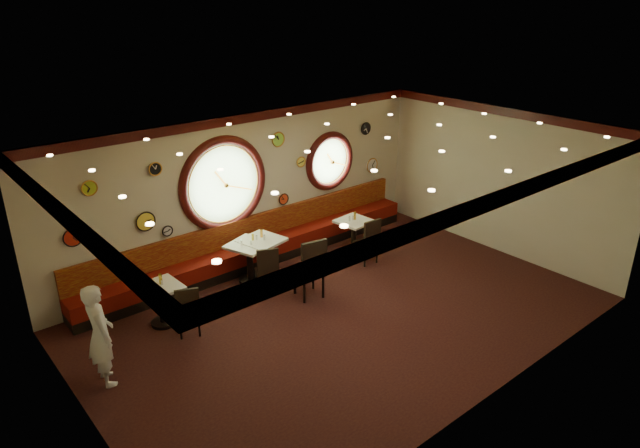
{
  "coord_description": "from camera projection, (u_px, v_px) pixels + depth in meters",
  "views": [
    {
      "loc": [
        -6.05,
        -6.55,
        5.49
      ],
      "look_at": [
        0.09,
        0.8,
        1.5
      ],
      "focal_mm": 32.0,
      "sensor_mm": 36.0,
      "label": 1
    }
  ],
  "objects": [
    {
      "name": "floor",
      "position": [
        344.0,
        314.0,
        10.34
      ],
      "size": [
        9.0,
        6.0,
        0.0
      ],
      "primitive_type": "cube",
      "color": "black",
      "rests_on": "ground"
    },
    {
      "name": "ceiling",
      "position": [
        348.0,
        142.0,
        9.11
      ],
      "size": [
        9.0,
        6.0,
        0.02
      ],
      "primitive_type": "cube",
      "color": "gold",
      "rests_on": "wall_back"
    },
    {
      "name": "wall_back",
      "position": [
        249.0,
        189.0,
        11.85
      ],
      "size": [
        9.0,
        0.02,
        3.2
      ],
      "primitive_type": "cube",
      "color": "beige",
      "rests_on": "floor"
    },
    {
      "name": "wall_front",
      "position": [
        497.0,
        303.0,
        7.6
      ],
      "size": [
        9.0,
        0.02,
        3.2
      ],
      "primitive_type": "cube",
      "color": "beige",
      "rests_on": "floor"
    },
    {
      "name": "wall_left",
      "position": [
        77.0,
        327.0,
        7.06
      ],
      "size": [
        0.02,
        6.0,
        3.2
      ],
      "primitive_type": "cube",
      "color": "beige",
      "rests_on": "floor"
    },
    {
      "name": "wall_right",
      "position": [
        499.0,
        181.0,
        12.38
      ],
      "size": [
        0.02,
        6.0,
        3.2
      ],
      "primitive_type": "cube",
      "color": "beige",
      "rests_on": "floor"
    },
    {
      "name": "molding_back",
      "position": [
        247.0,
        118.0,
        11.23
      ],
      "size": [
        9.0,
        0.1,
        0.18
      ],
      "primitive_type": "cube",
      "color": "#360A09",
      "rests_on": "wall_back"
    },
    {
      "name": "molding_front",
      "position": [
        508.0,
        195.0,
        7.05
      ],
      "size": [
        9.0,
        0.1,
        0.18
      ],
      "primitive_type": "cube",
      "color": "#360A09",
      "rests_on": "wall_back"
    },
    {
      "name": "molding_left",
      "position": [
        60.0,
        213.0,
        6.51
      ],
      "size": [
        0.1,
        6.0,
        0.18
      ],
      "primitive_type": "cube",
      "color": "#360A09",
      "rests_on": "wall_back"
    },
    {
      "name": "molding_right",
      "position": [
        506.0,
        112.0,
        11.77
      ],
      "size": [
        0.1,
        6.0,
        0.18
      ],
      "primitive_type": "cube",
      "color": "#360A09",
      "rests_on": "wall_back"
    },
    {
      "name": "banquette_base",
      "position": [
        259.0,
        259.0,
        12.23
      ],
      "size": [
        8.0,
        0.55,
        0.2
      ],
      "primitive_type": "cube",
      "color": "black",
      "rests_on": "floor"
    },
    {
      "name": "banquette_seat",
      "position": [
        259.0,
        248.0,
        12.13
      ],
      "size": [
        8.0,
        0.55,
        0.3
      ],
      "primitive_type": "cube",
      "color": "#5C0C07",
      "rests_on": "banquette_base"
    },
    {
      "name": "banquette_back",
      "position": [
        252.0,
        228.0,
        12.13
      ],
      "size": [
        8.0,
        0.1,
        0.55
      ],
      "primitive_type": "cube",
      "color": "#620708",
      "rests_on": "wall_back"
    },
    {
      "name": "porthole_left_glass",
      "position": [
        223.0,
        184.0,
        11.39
      ],
      "size": [
        1.66,
        0.02,
        1.66
      ],
      "primitive_type": "cylinder",
      "rotation": [
        1.57,
        0.0,
        0.0
      ],
      "color": "#96C777",
      "rests_on": "wall_back"
    },
    {
      "name": "porthole_left_frame",
      "position": [
        224.0,
        184.0,
        11.38
      ],
      "size": [
        1.98,
        0.18,
        1.98
      ],
      "primitive_type": "torus",
      "rotation": [
        1.57,
        0.0,
        0.0
      ],
      "color": "#360A09",
      "rests_on": "wall_back"
    },
    {
      "name": "porthole_left_ring",
      "position": [
        224.0,
        185.0,
        11.36
      ],
      "size": [
        1.61,
        0.03,
        1.61
      ],
      "primitive_type": "torus",
      "rotation": [
        1.57,
        0.0,
        0.0
      ],
      "color": "gold",
      "rests_on": "wall_back"
    },
    {
      "name": "porthole_right_glass",
      "position": [
        329.0,
        161.0,
        13.07
      ],
      "size": [
        1.1,
        0.02,
        1.1
      ],
      "primitive_type": "cylinder",
      "rotation": [
        1.57,
        0.0,
        0.0
      ],
      "color": "#96C777",
      "rests_on": "wall_back"
    },
    {
      "name": "porthole_right_frame",
      "position": [
        330.0,
        161.0,
        13.06
      ],
      "size": [
        1.38,
        0.18,
        1.38
      ],
      "primitive_type": "torus",
      "rotation": [
        1.57,
        0.0,
        0.0
      ],
      "color": "#360A09",
      "rests_on": "wall_back"
    },
    {
      "name": "porthole_right_ring",
      "position": [
        330.0,
        162.0,
        13.04
      ],
      "size": [
        1.09,
        0.03,
        1.09
      ],
      "primitive_type": "torus",
      "rotation": [
        1.57,
        0.0,
        0.0
      ],
      "color": "gold",
      "rests_on": "wall_back"
    },
    {
      "name": "wall_clock_0",
      "position": [
        89.0,
        188.0,
        9.64
      ],
      "size": [
        0.26,
        0.03,
        0.26
      ],
      "primitive_type": "cylinder",
      "rotation": [
        1.57,
        0.0,
        0.0
      ],
      "color": "#A5BD25",
      "rests_on": "wall_back"
    },
    {
      "name": "wall_clock_1",
      "position": [
        73.0,
        237.0,
        9.71
      ],
      "size": [
        0.32,
        0.03,
        0.32
      ],
      "primitive_type": "cylinder",
      "rotation": [
        1.57,
        0.0,
        0.0
      ],
      "color": "red",
      "rests_on": "wall_back"
    },
    {
      "name": "wall_clock_2",
      "position": [
        366.0,
        129.0,
        13.46
      ],
      "size": [
        0.28,
        0.03,
        0.28
      ],
      "primitive_type": "cylinder",
      "rotation": [
        1.57,
        0.0,
        0.0
      ],
      "color": "black",
      "rests_on": "wall_back"
    },
    {
      "name": "wall_clock_3",
      "position": [
        278.0,
        139.0,
        11.9
      ],
      "size": [
        0.3,
        0.03,
        0.3
      ],
      "primitive_type": "cylinder",
      "rotation": [
        1.57,
        0.0,
        0.0
      ],
      "color": "#97E447",
      "rests_on": "wall_back"
    },
    {
      "name": "wall_clock_4",
      "position": [
        167.0,
        231.0,
        10.85
      ],
      "size": [
        0.2,
        0.03,
        0.2
      ],
      "primitive_type": "cylinder",
      "rotation": [
        1.57,
        0.0,
        0.0
      ],
      "color": "silver",
      "rests_on": "wall_back"
    },
    {
      "name": "wall_clock_5",
      "position": [
        372.0,
        165.0,
        13.98
      ],
      "size": [
        0.34,
        0.03,
        0.34
      ],
      "primitive_type": "cylinder",
      "rotation": [
        1.57,
        0.0,
        0.0
      ],
      "color": "white",
      "rests_on": "wall_back"
    },
    {
      "name": "wall_clock_6",
      "position": [
        301.0,
        162.0,
        12.48
      ],
      "size": [
        0.22,
        0.03,
        0.22
      ],
      "primitive_type": "cylinder",
      "rotation": [
        1.57,
        0.0,
        0.0
      ],
      "color": "#E5D84C",
      "rests_on": "wall_back"
    },
    {
      "name": "wall_clock_7",
      "position": [
        283.0,
        199.0,
        12.47
      ],
      "size": [
        0.24,
        0.03,
        0.24
      ],
      "primitive_type": "cylinder",
      "rotation": [
        1.57,
        0.0,
        0.0
      ],
      "color": "#EA401B",
      "rests_on": "wall_back"
    },
    {
      "name": "wall_clock_8",
      "position": [
        155.0,
        169.0,
        10.31
      ],
      "size": [
        0.24,
        0.03,
        0.24
      ],
      "primitive_type": "cylinder",
      "rotation": [
        1.57,
        0.0,
        0.0
      ],
      "color": "black",
      "rests_on": "wall_back"
    },
    {
      "name": "wall_clock_9",
      "position": [
        145.0,
        221.0,
        10.5
      ],
      "size": [
        0.36,
        0.03,
        0.36
      ],
      "primitive_type": "cylinder",
      "rotation": [
        1.57,
        0.0,
        0.0
      ],
      "color": "yellow",
      "rests_on": "wall_back"
    },
    {
      "name": "table_a",
      "position": [
        161.0,
        300.0,
        9.87
      ],
      "size": [
        0.71,
        0.71,
        0.75
      ],
      "color": "black",
      "rests_on": "floor"
    },
    {
      "name": "table_b",
      "position": [
        250.0,
        258.0,
        11.3
      ],
      "size": [
        0.96,
        0.96,
        0.83
      ],
      "color": "black",
      "rests_on": "floor"
    },
    {
      "name": "table_c",
      "position": [
        262.0,
        253.0,
        11.47
      ],
      "size": [
        0.92,
        0.92,
        0.85
      ],
      "color": "black",
      "rests_on": "floor"
    },
    {
      "name": "table_d",
      "position": [
        354.0,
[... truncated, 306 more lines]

